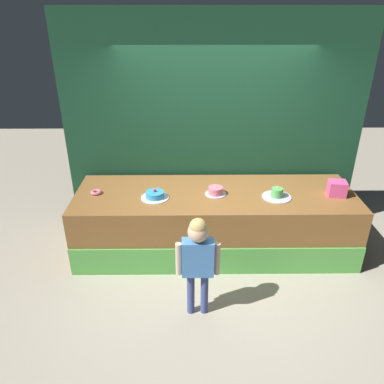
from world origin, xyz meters
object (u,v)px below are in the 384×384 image
at_px(child_figure, 198,255).
at_px(cake_left, 155,195).
at_px(donut, 96,192).
at_px(cake_center, 216,191).
at_px(cake_right, 277,194).
at_px(pink_box, 337,188).

bearing_deg(child_figure, cake_left, 115.24).
bearing_deg(donut, cake_center, -1.20).
bearing_deg(cake_left, cake_center, 6.66).
relative_size(child_figure, cake_right, 3.19).
relative_size(donut, cake_center, 0.52).
bearing_deg(child_figure, pink_box, 32.46).
bearing_deg(cake_center, cake_right, -6.57).
distance_m(pink_box, cake_center, 1.49).
relative_size(cake_center, cake_right, 0.73).
relative_size(pink_box, donut, 1.53).
bearing_deg(cake_center, donut, 178.80).
bearing_deg(pink_box, donut, 178.62).
relative_size(child_figure, pink_box, 5.49).
height_order(cake_left, cake_center, cake_center).
relative_size(cake_left, cake_center, 1.32).
height_order(pink_box, cake_center, pink_box).
height_order(child_figure, cake_right, child_figure).
bearing_deg(donut, child_figure, -43.40).
bearing_deg(child_figure, donut, 136.60).
xyz_separation_m(donut, cake_left, (0.75, -0.12, 0.02)).
xyz_separation_m(child_figure, cake_left, (-0.50, 1.06, 0.12)).
distance_m(pink_box, cake_right, 0.75).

